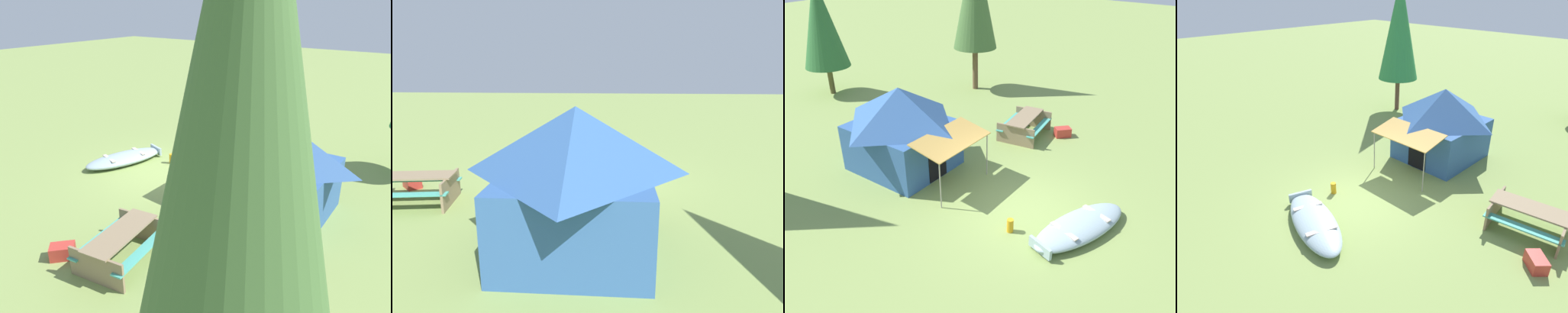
% 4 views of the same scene
% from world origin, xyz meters
% --- Properties ---
extents(ground_plane, '(80.00, 80.00, 0.00)m').
position_xyz_m(ground_plane, '(0.00, 0.00, 0.00)').
color(ground_plane, '#829A4F').
extents(beached_rowboat, '(3.19, 1.95, 0.37)m').
position_xyz_m(beached_rowboat, '(0.12, -1.78, 0.19)').
color(beached_rowboat, '#98AFB8').
rests_on(beached_rowboat, ground_plane).
extents(canvas_cabin_tent, '(2.83, 4.12, 2.66)m').
position_xyz_m(canvas_cabin_tent, '(-0.05, 4.23, 1.38)').
color(canvas_cabin_tent, '#315A96').
rests_on(canvas_cabin_tent, ground_plane).
extents(picnic_table, '(2.18, 1.72, 0.76)m').
position_xyz_m(picnic_table, '(4.23, 2.28, 0.48)').
color(picnic_table, '#8C7557').
rests_on(picnic_table, ground_plane).
extents(cooler_box, '(0.66, 0.66, 0.34)m').
position_xyz_m(cooler_box, '(4.99, 1.08, 0.17)').
color(cooler_box, red).
rests_on(cooler_box, ground_plane).
extents(fuel_can, '(0.20, 0.20, 0.37)m').
position_xyz_m(fuel_can, '(-0.87, -0.33, 0.18)').
color(fuel_can, orange).
rests_on(fuel_can, ground_plane).
extents(pine_tree_far_center, '(2.01, 2.01, 5.18)m').
position_xyz_m(pine_tree_far_center, '(2.85, 11.96, 3.22)').
color(pine_tree_far_center, brown).
rests_on(pine_tree_far_center, ground_plane).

